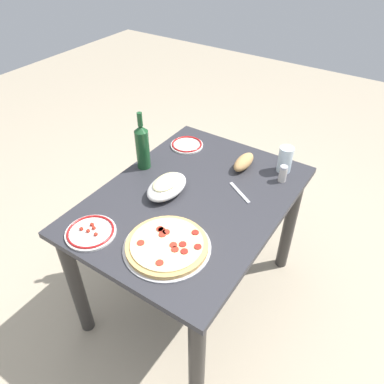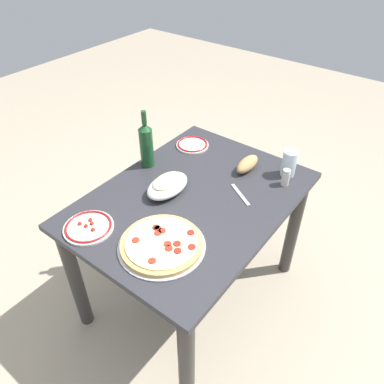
# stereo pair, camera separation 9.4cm
# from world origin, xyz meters

# --- Properties ---
(ground_plane) EXTENTS (8.00, 8.00, 0.00)m
(ground_plane) POSITION_xyz_m (0.00, 0.00, 0.00)
(ground_plane) COLOR tan
(ground_plane) RESTS_ON ground
(dining_table) EXTENTS (1.12, 0.83, 0.74)m
(dining_table) POSITION_xyz_m (0.00, 0.00, 0.60)
(dining_table) COLOR #2D2D33
(dining_table) RESTS_ON ground
(pepperoni_pizza) EXTENTS (0.36, 0.36, 0.03)m
(pepperoni_pizza) POSITION_xyz_m (-0.33, -0.10, 0.75)
(pepperoni_pizza) COLOR #B7B7BC
(pepperoni_pizza) RESTS_ON dining_table
(baked_pasta_dish) EXTENTS (0.24, 0.15, 0.08)m
(baked_pasta_dish) POSITION_xyz_m (-0.04, 0.12, 0.78)
(baked_pasta_dish) COLOR white
(baked_pasta_dish) RESTS_ON dining_table
(wine_bottle) EXTENTS (0.07, 0.07, 0.31)m
(wine_bottle) POSITION_xyz_m (0.07, 0.35, 0.86)
(wine_bottle) COLOR #194723
(wine_bottle) RESTS_ON dining_table
(water_glass) EXTENTS (0.07, 0.07, 0.14)m
(water_glass) POSITION_xyz_m (0.44, -0.28, 0.81)
(water_glass) COLOR silver
(water_glass) RESTS_ON dining_table
(side_plate_near) EXTENTS (0.18, 0.18, 0.02)m
(side_plate_near) POSITION_xyz_m (0.37, 0.28, 0.75)
(side_plate_near) COLOR white
(side_plate_near) RESTS_ON dining_table
(side_plate_far) EXTENTS (0.22, 0.22, 0.02)m
(side_plate_far) POSITION_xyz_m (-0.44, 0.22, 0.75)
(side_plate_far) COLOR white
(side_plate_far) RESTS_ON dining_table
(bread_loaf) EXTENTS (0.17, 0.07, 0.07)m
(bread_loaf) POSITION_xyz_m (0.35, -0.09, 0.77)
(bread_loaf) COLOR tan
(bread_loaf) RESTS_ON dining_table
(spice_shaker) EXTENTS (0.04, 0.04, 0.09)m
(spice_shaker) POSITION_xyz_m (0.36, -0.30, 0.78)
(spice_shaker) COLOR silver
(spice_shaker) RESTS_ON dining_table
(fork_right) EXTENTS (0.10, 0.15, 0.00)m
(fork_right) POSITION_xyz_m (0.15, -0.17, 0.74)
(fork_right) COLOR #B7B7BC
(fork_right) RESTS_ON dining_table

